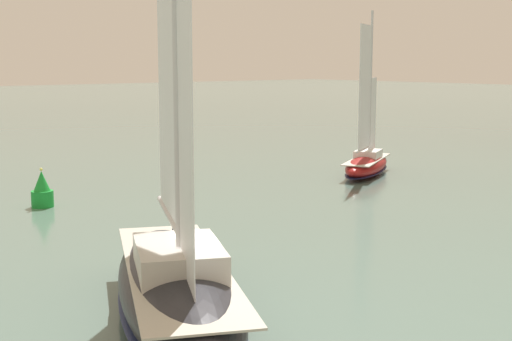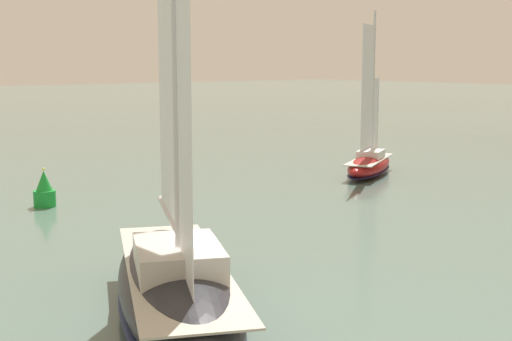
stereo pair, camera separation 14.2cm
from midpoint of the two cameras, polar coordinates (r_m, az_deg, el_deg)
ground_plane at (r=21.46m, az=-6.14°, el=-11.84°), size 400.00×400.00×0.00m
sailboat_main at (r=21.03m, az=-6.19°, el=-8.62°), size 12.26×8.35×16.49m
sailboat_moored_outer_mooring at (r=48.01m, az=9.14°, el=0.69°), size 5.70×7.94×10.80m
channel_buoy at (r=38.70m, az=-16.47°, el=-1.60°), size 1.14×1.14×2.06m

